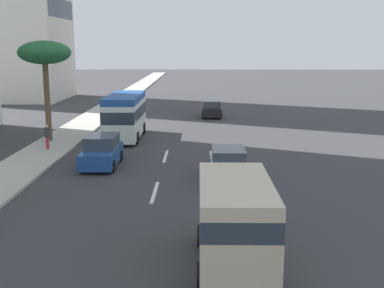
% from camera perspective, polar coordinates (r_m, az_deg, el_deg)
% --- Properties ---
extents(ground_plane, '(198.00, 198.00, 0.00)m').
position_cam_1_polar(ground_plane, '(36.52, -2.29, 1.40)').
color(ground_plane, '#38383A').
extents(sidewalk_right, '(162.00, 3.01, 0.15)m').
position_cam_1_polar(sidewalk_right, '(37.67, -13.78, 1.50)').
color(sidewalk_right, '#B2ADA3').
rests_on(sidewalk_right, ground_plane).
extents(lane_stripe_mid, '(3.20, 0.16, 0.01)m').
position_cam_1_polar(lane_stripe_mid, '(21.72, -4.44, -5.70)').
color(lane_stripe_mid, silver).
rests_on(lane_stripe_mid, ground_plane).
extents(lane_stripe_far, '(3.20, 0.16, 0.01)m').
position_cam_1_polar(lane_stripe_far, '(28.58, -3.16, -1.47)').
color(lane_stripe_far, silver).
rests_on(lane_stripe_far, ground_plane).
extents(car_lead, '(4.00, 1.82, 1.68)m').
position_cam_1_polar(car_lead, '(26.59, -10.65, -0.91)').
color(car_lead, '#1E478C').
rests_on(car_lead, ground_plane).
extents(minibus_second, '(6.75, 2.31, 3.11)m').
position_cam_1_polar(minibus_second, '(34.14, -7.93, 3.47)').
color(minibus_second, silver).
rests_on(minibus_second, ground_plane).
extents(car_third, '(4.18, 1.79, 1.53)m').
position_cam_1_polar(car_third, '(44.61, 2.34, 4.20)').
color(car_third, black).
rests_on(car_third, ground_plane).
extents(van_fourth, '(4.62, 2.22, 2.60)m').
position_cam_1_polar(van_fourth, '(14.31, 5.14, -8.76)').
color(van_fourth, beige).
rests_on(van_fourth, ground_plane).
extents(car_fifth, '(4.06, 1.81, 1.53)m').
position_cam_1_polar(car_fifth, '(23.83, 4.30, -2.34)').
color(car_fifth, silver).
rests_on(car_fifth, ground_plane).
extents(pedestrian_mid_block, '(0.39, 0.38, 1.54)m').
position_cam_1_polar(pedestrian_mid_block, '(30.96, -16.82, 0.92)').
color(pedestrian_mid_block, red).
rests_on(pedestrian_mid_block, sidewalk_right).
extents(palm_tree, '(3.44, 3.44, 6.64)m').
position_cam_1_polar(palm_tree, '(33.47, -17.08, 10.12)').
color(palm_tree, brown).
rests_on(palm_tree, sidewalk_right).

